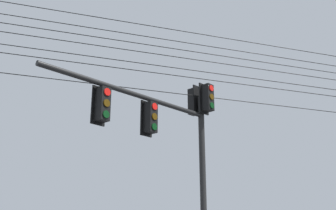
% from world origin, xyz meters
% --- Properties ---
extents(signal_mast_assembly, '(3.01, 5.72, 6.92)m').
position_xyz_m(signal_mast_assembly, '(-0.46, -0.83, 4.99)').
color(signal_mast_assembly, black).
rests_on(signal_mast_assembly, ground).
extents(overhead_wire_span, '(2.48, 33.56, 2.85)m').
position_xyz_m(overhead_wire_span, '(-0.87, 1.84, 7.75)').
color(overhead_wire_span, black).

